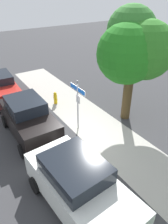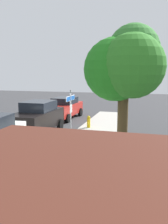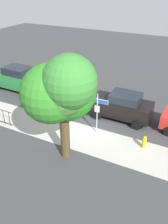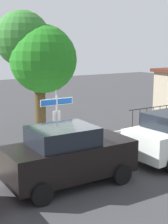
{
  "view_description": "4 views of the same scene",
  "coord_description": "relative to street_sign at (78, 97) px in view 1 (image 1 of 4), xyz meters",
  "views": [
    {
      "loc": [
        7.55,
        -4.42,
        6.55
      ],
      "look_at": [
        0.26,
        0.33,
        1.31
      ],
      "focal_mm": 34.15,
      "sensor_mm": 36.0,
      "label": 1
    },
    {
      "loc": [
        11.34,
        4.37,
        3.58
      ],
      "look_at": [
        -0.78,
        1.03,
        1.48
      ],
      "focal_mm": 38.41,
      "sensor_mm": 36.0,
      "label": 2
    },
    {
      "loc": [
        -5.16,
        11.56,
        8.48
      ],
      "look_at": [
        0.08,
        1.16,
        1.73
      ],
      "focal_mm": 37.27,
      "sensor_mm": 36.0,
      "label": 3
    },
    {
      "loc": [
        -6.18,
        -10.71,
        4.37
      ],
      "look_at": [
        0.56,
        0.04,
        1.8
      ],
      "focal_mm": 54.15,
      "sensor_mm": 36.0,
      "label": 4
    }
  ],
  "objects": [
    {
      "name": "car_white",
      "position": [
        3.97,
        -2.4,
        -0.86
      ],
      "size": [
        4.47,
        2.36,
        1.83
      ],
      "rotation": [
        0.0,
        0.0,
        0.08
      ],
      "color": "white",
      "rests_on": "ground_plane"
    },
    {
      "name": "shade_tree",
      "position": [
        0.61,
        2.91,
        2.17
      ],
      "size": [
        3.65,
        3.68,
        5.82
      ],
      "color": "#48381E",
      "rests_on": "ground_plane"
    },
    {
      "name": "ground_plane",
      "position": [
        0.42,
        -0.4,
        -1.78
      ],
      "size": [
        60.0,
        60.0,
        0.0
      ],
      "primitive_type": "plane",
      "color": "#38383A"
    },
    {
      "name": "fire_hydrant",
      "position": [
        -3.05,
        0.2,
        -1.4
      ],
      "size": [
        0.42,
        0.22,
        0.78
      ],
      "color": "yellow",
      "rests_on": "ground_plane"
    },
    {
      "name": "street_sign",
      "position": [
        0.0,
        0.0,
        0.0
      ],
      "size": [
        1.34,
        0.07,
        2.67
      ],
      "color": "#9EA0A5",
      "rests_on": "ground_plane"
    },
    {
      "name": "car_red",
      "position": [
        -5.62,
        -2.45,
        -0.95
      ],
      "size": [
        4.22,
        2.11,
        1.62
      ],
      "rotation": [
        0.0,
        0.0,
        -0.04
      ],
      "color": "red",
      "rests_on": "ground_plane"
    },
    {
      "name": "sidewalk_strip",
      "position": [
        2.42,
        0.9,
        -1.78
      ],
      "size": [
        24.0,
        2.6,
        0.0
      ],
      "primitive_type": "cube",
      "color": "#ABA79D",
      "rests_on": "ground_plane"
    },
    {
      "name": "car_black",
      "position": [
        -0.82,
        -2.33,
        -0.84
      ],
      "size": [
        4.09,
        2.01,
        1.89
      ],
      "rotation": [
        0.0,
        0.0,
        -0.01
      ],
      "color": "black",
      "rests_on": "ground_plane"
    }
  ]
}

